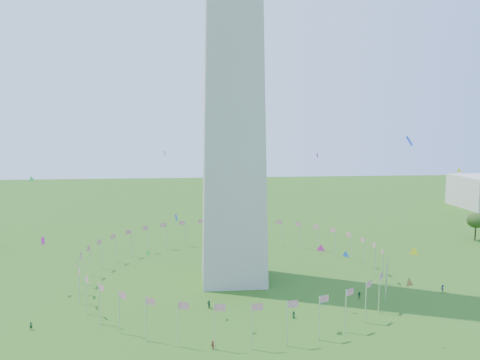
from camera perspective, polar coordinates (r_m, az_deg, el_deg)
flag_ring at (r=129.23m, az=-0.82°, el=-10.18°), size 80.24×80.24×9.00m
crowd at (r=91.79m, az=7.25°, el=-20.03°), size 100.04×55.11×1.95m
kites_aloft at (r=101.20m, az=6.88°, el=-7.14°), size 111.16×69.70×35.55m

